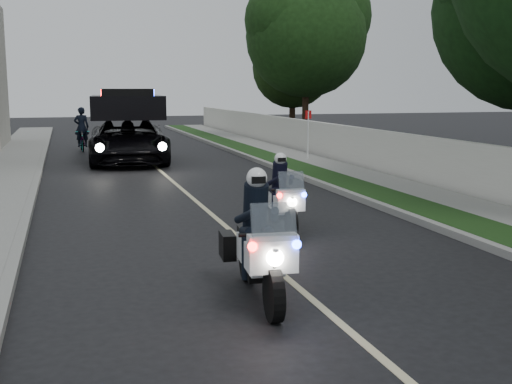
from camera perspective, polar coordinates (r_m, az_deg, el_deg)
ground at (r=9.15m, az=4.82°, el=-9.36°), size 120.00×120.00×0.00m
curb_right at (r=19.69m, az=5.33°, el=0.90°), size 0.20×60.00×0.15m
grass_verge at (r=19.96m, az=7.19°, el=0.99°), size 1.20×60.00×0.16m
sidewalk_right at (r=20.52m, az=10.52°, el=1.13°), size 1.40×60.00×0.16m
property_wall at (r=20.91m, az=13.02°, el=3.06°), size 0.22×60.00×1.50m
curb_left at (r=18.31m, az=-19.23°, el=-0.21°), size 0.20×60.00×0.15m
lane_marking at (r=18.58m, az=-6.49°, el=0.16°), size 0.12×50.00×0.01m
police_moto_left at (r=9.10m, az=0.26°, el=-9.44°), size 0.95×2.22×1.84m
police_moto_right at (r=13.34m, az=2.29°, el=-3.39°), size 0.83×1.94×1.61m
police_suv at (r=25.94m, az=-11.22°, el=2.61°), size 3.39×6.56×3.09m
bicycle at (r=31.03m, az=-15.16°, el=3.52°), size 0.71×1.87×0.97m
cyclist at (r=31.03m, az=-15.16°, el=3.52°), size 0.68×0.47×1.85m
sign_post at (r=25.54m, az=4.61°, el=2.65°), size 0.43×0.43×2.11m
tree_right_d at (r=36.29m, az=4.37°, el=4.60°), size 8.28×8.28×11.10m
tree_right_e at (r=38.95m, az=3.22°, el=4.93°), size 5.92×5.92×7.98m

